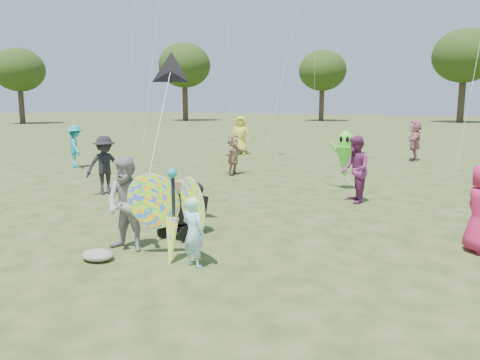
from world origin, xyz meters
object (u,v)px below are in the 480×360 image
Objects in this scene: crowd_d at (233,154)px; crowd_j at (415,140)px; butterfly_kite at (172,215)px; adult_man at (127,204)px; child_girl at (193,232)px; alien_kite at (345,157)px; crowd_g at (241,135)px; jogging_stroller at (186,204)px; crowd_e at (355,169)px; crowd_b at (105,165)px; crowd_i at (75,146)px.

crowd_d is 8.80m from crowd_j.
butterfly_kite is (3.27, -8.44, 0.04)m from crowd_d.
crowd_j is (2.97, 15.42, 0.06)m from adult_man.
alien_kite reaches higher than child_girl.
crowd_g is at bearing 105.22° from adult_man.
crowd_d is 0.79× the size of crowd_g.
crowd_g is at bearing 129.27° from jogging_stroller.
adult_man is at bearing -17.47° from crowd_j.
butterfly_kite is at bearing -48.06° from jogging_stroller.
crowd_j is at bearing 153.90° from crowd_e.
crowd_b is at bearing 165.51° from crowd_d.
crowd_b is 0.94× the size of butterfly_kite.
jogging_stroller is (8.99, -5.92, -0.22)m from crowd_i.
alien_kite is at bearing 92.64° from jogging_stroller.
crowd_d is at bearing 101.31° from adult_man.
crowd_b is 0.98× the size of crowd_i.
crowd_i is 10.55m from alien_kite.
crowd_g is 7.94m from crowd_i.
butterfly_kite is (0.62, -1.33, 0.16)m from jogging_stroller.
crowd_d is 5.58m from crowd_e.
alien_kite is (0.94, 7.43, 0.20)m from butterfly_kite.
jogging_stroller is at bearing -104.39° from alien_kite.
adult_man is 1.01× the size of crowd_b.
child_girl is at bearing -152.09° from crowd_d.
crowd_j is at bearing 75.24° from adult_man.
crowd_i reaches higher than crowd_d.
crowd_b reaches higher than butterfly_kite.
alien_kite is (4.21, -1.01, 0.24)m from crowd_d.
alien_kite is (6.86, -6.86, 0.04)m from crowd_g.
crowd_g is (-4.91, 14.19, 0.10)m from adult_man.
crowd_i reaches higher than adult_man.
crowd_g is at bearing 37.41° from crowd_b.
child_girl is 7.54m from alien_kite.
crowd_g is 1.65× the size of jogging_stroller.
adult_man is at bearing 174.33° from butterfly_kite.
crowd_i reaches higher than butterfly_kite.
crowd_e is 11.38m from crowd_g.
crowd_d is 0.84× the size of alien_kite.
crowd_j is at bearing -85.33° from child_girl.
crowd_g reaches higher than adult_man.
child_girl is at bearing -81.90° from crowd_g.
crowd_j is at bearing 82.80° from butterfly_kite.
crowd_d is 7.59m from jogging_stroller.
crowd_b is (-3.86, 3.64, -0.01)m from adult_man.
adult_man is 15.02m from crowd_g.
crowd_e is 0.97× the size of crowd_j.
crowd_e is 0.99× the size of butterfly_kite.
crowd_g is at bearing 135.04° from alien_kite.
crowd_g is 14.00m from jogging_stroller.
crowd_b is 0.94× the size of alien_kite.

